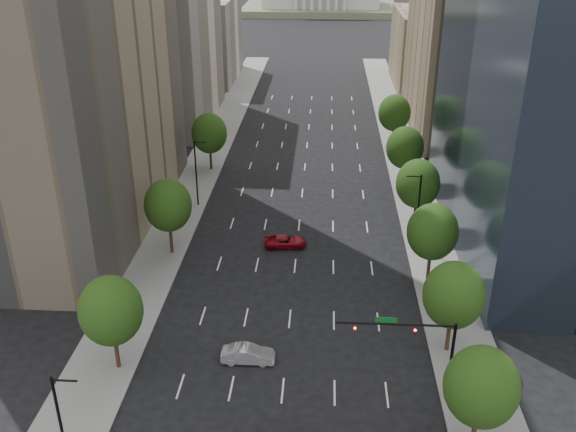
# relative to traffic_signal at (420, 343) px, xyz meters

# --- Properties ---
(sidewalk_left) EXTENTS (6.00, 200.00, 0.15)m
(sidewalk_left) POSITION_rel_traffic_signal_xyz_m (-26.03, 30.00, -5.10)
(sidewalk_left) COLOR slate
(sidewalk_left) RESTS_ON ground
(sidewalk_right) EXTENTS (6.00, 200.00, 0.15)m
(sidewalk_right) POSITION_rel_traffic_signal_xyz_m (4.97, 30.00, -5.10)
(sidewalk_right) COLOR slate
(sidewalk_right) RESTS_ON ground
(midrise_cream_left) EXTENTS (14.00, 30.00, 35.00)m
(midrise_cream_left) POSITION_rel_traffic_signal_xyz_m (-35.53, 73.00, 12.33)
(midrise_cream_left) COLOR beige
(midrise_cream_left) RESTS_ON ground
(filler_left) EXTENTS (14.00, 26.00, 18.00)m
(filler_left) POSITION_rel_traffic_signal_xyz_m (-35.53, 106.00, 3.83)
(filler_left) COLOR beige
(filler_left) RESTS_ON ground
(parking_tan_right) EXTENTS (14.00, 30.00, 30.00)m
(parking_tan_right) POSITION_rel_traffic_signal_xyz_m (14.47, 70.00, 9.83)
(parking_tan_right) COLOR #8C7759
(parking_tan_right) RESTS_ON ground
(filler_right) EXTENTS (14.00, 26.00, 16.00)m
(filler_right) POSITION_rel_traffic_signal_xyz_m (14.47, 103.00, 2.83)
(filler_right) COLOR #8C7759
(filler_right) RESTS_ON ground
(tree_right_0) EXTENTS (5.20, 5.20, 8.39)m
(tree_right_0) POSITION_rel_traffic_signal_xyz_m (3.47, -5.00, 0.22)
(tree_right_0) COLOR #382316
(tree_right_0) RESTS_ON ground
(tree_right_1) EXTENTS (5.20, 5.20, 8.75)m
(tree_right_1) POSITION_rel_traffic_signal_xyz_m (3.47, 6.00, 0.58)
(tree_right_1) COLOR #382316
(tree_right_1) RESTS_ON ground
(tree_right_2) EXTENTS (5.20, 5.20, 8.61)m
(tree_right_2) POSITION_rel_traffic_signal_xyz_m (3.47, 18.00, 0.43)
(tree_right_2) COLOR #382316
(tree_right_2) RESTS_ON ground
(tree_right_3) EXTENTS (5.20, 5.20, 8.89)m
(tree_right_3) POSITION_rel_traffic_signal_xyz_m (3.47, 30.00, 0.72)
(tree_right_3) COLOR #382316
(tree_right_3) RESTS_ON ground
(tree_right_4) EXTENTS (5.20, 5.20, 8.46)m
(tree_right_4) POSITION_rel_traffic_signal_xyz_m (3.47, 44.00, 0.29)
(tree_right_4) COLOR #382316
(tree_right_4) RESTS_ON ground
(tree_right_5) EXTENTS (5.20, 5.20, 8.75)m
(tree_right_5) POSITION_rel_traffic_signal_xyz_m (3.47, 60.00, 0.58)
(tree_right_5) COLOR #382316
(tree_right_5) RESTS_ON ground
(tree_left_0) EXTENTS (5.20, 5.20, 8.75)m
(tree_left_0) POSITION_rel_traffic_signal_xyz_m (-24.53, 2.00, 0.58)
(tree_left_0) COLOR #382316
(tree_left_0) RESTS_ON ground
(tree_left_1) EXTENTS (5.20, 5.20, 8.97)m
(tree_left_1) POSITION_rel_traffic_signal_xyz_m (-24.53, 22.00, 0.79)
(tree_left_1) COLOR #382316
(tree_left_1) RESTS_ON ground
(tree_left_2) EXTENTS (5.20, 5.20, 8.68)m
(tree_left_2) POSITION_rel_traffic_signal_xyz_m (-24.53, 48.00, 0.50)
(tree_left_2) COLOR #382316
(tree_left_2) RESTS_ON ground
(streetlight_rn) EXTENTS (1.70, 0.20, 9.00)m
(streetlight_rn) POSITION_rel_traffic_signal_xyz_m (2.91, 25.00, -0.33)
(streetlight_rn) COLOR black
(streetlight_rn) RESTS_ON ground
(streetlight_ls) EXTENTS (1.70, 0.20, 9.00)m
(streetlight_ls) POSITION_rel_traffic_signal_xyz_m (-23.96, -10.00, -0.33)
(streetlight_ls) COLOR black
(streetlight_ls) RESTS_ON ground
(streetlight_ln) EXTENTS (1.70, 0.20, 9.00)m
(streetlight_ln) POSITION_rel_traffic_signal_xyz_m (-23.96, 35.00, -0.33)
(streetlight_ln) COLOR black
(streetlight_ln) RESTS_ON ground
(traffic_signal) EXTENTS (9.12, 0.40, 7.38)m
(traffic_signal) POSITION_rel_traffic_signal_xyz_m (0.00, 0.00, 0.00)
(traffic_signal) COLOR black
(traffic_signal) RESTS_ON ground
(foothills) EXTENTS (720.00, 413.00, 263.00)m
(foothills) POSITION_rel_traffic_signal_xyz_m (24.14, 569.40, -42.95)
(foothills) COLOR olive
(foothills) RESTS_ON ground
(car_silver) EXTENTS (4.57, 1.62, 1.50)m
(car_silver) POSITION_rel_traffic_signal_xyz_m (-13.72, 3.49, -4.42)
(car_silver) COLOR #A6A6AC
(car_silver) RESTS_ON ground
(car_red_far) EXTENTS (5.03, 2.68, 1.35)m
(car_red_far) POSITION_rel_traffic_signal_xyz_m (-11.84, 24.37, -4.50)
(car_red_far) COLOR maroon
(car_red_far) RESTS_ON ground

